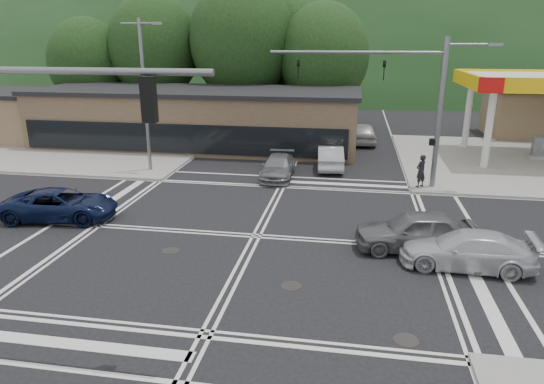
% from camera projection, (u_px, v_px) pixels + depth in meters
% --- Properties ---
extents(ground, '(120.00, 120.00, 0.00)m').
position_uv_depth(ground, '(256.00, 236.00, 20.25)').
color(ground, black).
rests_on(ground, ground).
extents(sidewalk_ne, '(16.00, 16.00, 0.15)m').
position_uv_depth(sidewalk_ne, '(524.00, 162.00, 31.93)').
color(sidewalk_ne, gray).
rests_on(sidewalk_ne, ground).
extents(sidewalk_nw, '(16.00, 16.00, 0.15)m').
position_uv_depth(sidewalk_nw, '(102.00, 146.00, 36.71)').
color(sidewalk_nw, gray).
rests_on(sidewalk_nw, ground).
extents(commercial_row, '(24.00, 8.00, 4.00)m').
position_uv_depth(commercial_row, '(197.00, 119.00, 36.89)').
color(commercial_row, brown).
rests_on(commercial_row, ground).
extents(commercial_nw, '(8.00, 7.00, 3.60)m').
position_uv_depth(commercial_nw, '(9.00, 117.00, 39.50)').
color(commercial_nw, '#846B4F').
rests_on(commercial_nw, ground).
extents(hill_north, '(252.00, 126.00, 140.00)m').
position_uv_depth(hill_north, '(338.00, 76.00, 104.82)').
color(hill_north, '#193417').
rests_on(hill_north, ground).
extents(tree_n_a, '(8.00, 8.00, 11.75)m').
position_uv_depth(tree_n_a, '(154.00, 47.00, 42.87)').
color(tree_n_a, '#382619').
rests_on(tree_n_a, ground).
extents(tree_n_b, '(9.00, 9.00, 12.98)m').
position_uv_depth(tree_n_b, '(242.00, 40.00, 41.40)').
color(tree_n_b, '#382619').
rests_on(tree_n_b, ground).
extents(tree_n_c, '(7.60, 7.60, 10.87)m').
position_uv_depth(tree_n_c, '(324.00, 56.00, 40.68)').
color(tree_n_c, '#382619').
rests_on(tree_n_c, ground).
extents(tree_n_d, '(6.80, 6.80, 9.76)m').
position_uv_depth(tree_n_d, '(87.00, 62.00, 43.28)').
color(tree_n_d, '#382619').
rests_on(tree_n_d, ground).
extents(tree_n_e, '(8.40, 8.40, 11.98)m').
position_uv_depth(tree_n_e, '(294.00, 47.00, 44.71)').
color(tree_n_e, '#382619').
rests_on(tree_n_e, ground).
extents(streetlight_nw, '(2.50, 0.25, 9.00)m').
position_uv_depth(streetlight_nw, '(145.00, 89.00, 28.52)').
color(streetlight_nw, slate).
rests_on(streetlight_nw, ground).
extents(signal_mast_ne, '(11.65, 0.30, 8.00)m').
position_uv_depth(signal_mast_ne, '(416.00, 95.00, 25.31)').
color(signal_mast_ne, slate).
rests_on(signal_mast_ne, ground).
extents(car_blue_west, '(5.27, 2.98, 1.39)m').
position_uv_depth(car_blue_west, '(60.00, 205.00, 21.97)').
color(car_blue_west, '#0C1536').
rests_on(car_blue_west, ground).
extents(car_grey_center, '(4.80, 2.41, 1.57)m').
position_uv_depth(car_grey_center, '(415.00, 231.00, 18.72)').
color(car_grey_center, slate).
rests_on(car_grey_center, ground).
extents(car_silver_east, '(4.76, 2.18, 1.35)m').
position_uv_depth(car_silver_east, '(467.00, 250.00, 17.31)').
color(car_silver_east, silver).
rests_on(car_silver_east, ground).
extents(car_queue_a, '(1.94, 4.59, 1.47)m').
position_uv_depth(car_queue_a, '(330.00, 157.00, 30.63)').
color(car_queue_a, '#9C9EA3').
rests_on(car_queue_a, ground).
extents(car_queue_b, '(2.23, 4.87, 1.62)m').
position_uv_depth(car_queue_b, '(363.00, 133.00, 37.94)').
color(car_queue_b, '#B1B2AE').
rests_on(car_queue_b, ground).
extents(car_northbound, '(1.93, 4.48, 1.29)m').
position_uv_depth(car_northbound, '(278.00, 167.00, 28.59)').
color(car_northbound, slate).
rests_on(car_northbound, ground).
extents(pedestrian, '(0.77, 0.76, 1.78)m').
position_uv_depth(pedestrian, '(421.00, 171.00, 26.20)').
color(pedestrian, black).
rests_on(pedestrian, sidewalk_ne).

